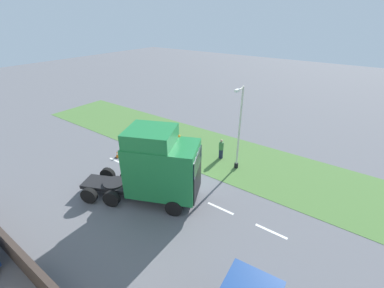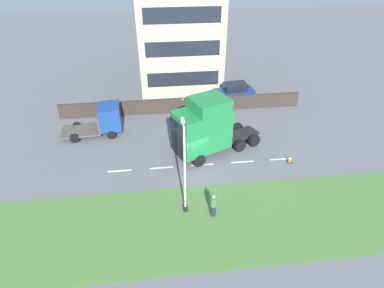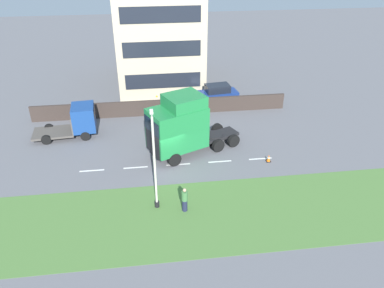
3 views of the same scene
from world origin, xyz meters
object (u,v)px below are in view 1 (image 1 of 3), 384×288
at_px(lamp_post, 239,133).
at_px(pedestrian, 221,149).
at_px(lorry_cab, 158,167).
at_px(traffic_cone_lead, 117,154).

xyz_separation_m(lamp_post, pedestrian, (-0.68, -1.71, -2.13)).
height_order(lorry_cab, lamp_post, lamp_post).
bearing_deg(pedestrian, lamp_post, 68.35).
bearing_deg(traffic_cone_lead, lamp_post, 115.86).
distance_m(lamp_post, pedestrian, 2.82).
bearing_deg(lamp_post, traffic_cone_lead, -64.14).
bearing_deg(pedestrian, lorry_cab, -3.93).
bearing_deg(lorry_cab, pedestrian, 152.19).
height_order(lamp_post, pedestrian, lamp_post).
height_order(lamp_post, traffic_cone_lead, lamp_post).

